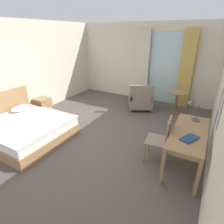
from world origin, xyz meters
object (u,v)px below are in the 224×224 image
armchair_by_window (140,100)px  desk_chair (162,138)px  bed (24,128)px  desk_lamp (193,105)px  round_cafe_table (177,97)px  nightstand (43,105)px  writing_desk (189,135)px  closed_book (189,138)px

armchair_by_window → desk_chair: bearing=-60.6°
bed → desk_lamp: (3.59, 1.49, 0.79)m
desk_chair → round_cafe_table: 2.67m
nightstand → writing_desk: size_ratio=0.31×
bed → round_cafe_table: bed is taller
writing_desk → closed_book: size_ratio=4.64×
bed → round_cafe_table: size_ratio=2.79×
desk_lamp → round_cafe_table: (-0.62, 1.95, -0.53)m
writing_desk → desk_lamp: desk_lamp is taller
bed → desk_chair: bed is taller
closed_book → armchair_by_window: armchair_by_window is taller
desk_chair → round_cafe_table: size_ratio=1.33×
nightstand → desk_chair: bearing=-8.1°
writing_desk → round_cafe_table: (-0.69, 2.54, -0.13)m
nightstand → closed_book: (4.54, -0.75, 0.52)m
writing_desk → closed_book: 0.31m
closed_book → desk_lamp: bearing=122.9°
writing_desk → armchair_by_window: bearing=128.9°
closed_book → armchair_by_window: size_ratio=0.33×
nightstand → desk_lamp: 4.52m
closed_book → round_cafe_table: (-0.72, 2.84, -0.24)m
nightstand → writing_desk: bearing=-5.7°
nightstand → desk_lamp: desk_lamp is taller
bed → writing_desk: 3.78m
bed → closed_book: 3.77m
desk_lamp → closed_book: 0.94m
desk_chair → closed_book: desk_chair is taller
writing_desk → armchair_by_window: 2.89m
bed → desk_lamp: desk_lamp is taller
bed → closed_book: bed is taller
writing_desk → desk_chair: bearing=-165.8°
bed → desk_chair: bearing=13.7°
desk_lamp → round_cafe_table: size_ratio=0.64×
nightstand → desk_lamp: (4.44, 0.14, 0.81)m
nightstand → closed_book: bearing=-9.3°
desk_chair → closed_book: (0.50, -0.18, 0.23)m
bed → nightstand: (-0.86, 1.35, -0.02)m
bed → writing_desk: bearing=13.8°
desk_chair → armchair_by_window: desk_chair is taller
desk_chair → desk_lamp: bearing=60.4°
bed → armchair_by_window: bed is taller
bed → nightstand: bed is taller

